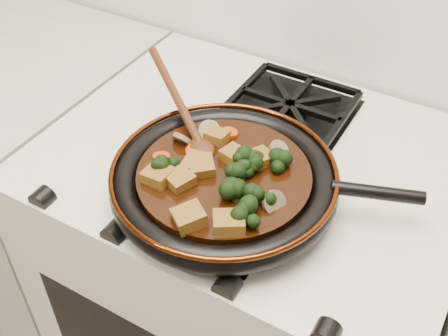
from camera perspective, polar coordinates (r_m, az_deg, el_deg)
The scene contains 31 objects.
stove at distance 1.35m, azimuth 2.52°, elevation -13.24°, with size 0.76×0.60×0.90m, color silver.
burner_grate_front at distance 0.91m, azimuth -0.77°, elevation -2.92°, with size 0.23×0.23×0.03m, color black, non-canonical shape.
burner_grate_back at distance 1.11m, azimuth 6.67°, elevation 6.02°, with size 0.23×0.23×0.03m, color black, non-canonical shape.
skillet at distance 0.90m, azimuth 0.12°, elevation -1.25°, with size 0.48×0.37×0.05m.
braising_sauce at distance 0.90m, azimuth 0.00°, elevation -1.00°, with size 0.28×0.28×0.02m, color black.
tofu_cube_0 at distance 0.87m, azimuth -4.51°, elevation -1.23°, with size 0.04×0.04×0.02m, color brown.
tofu_cube_1 at distance 0.89m, azimuth -2.94°, elevation 0.41°, with size 0.04×0.03×0.02m, color brown.
tofu_cube_2 at distance 0.91m, azimuth 3.73°, elevation 0.99°, with size 0.04×0.03×0.02m, color brown.
tofu_cube_3 at distance 0.88m, azimuth -6.71°, elevation -0.80°, with size 0.04×0.04×0.02m, color brown.
tofu_cube_4 at distance 0.91m, azimuth 0.93°, elevation 1.32°, with size 0.03×0.04×0.02m, color brown.
tofu_cube_5 at distance 0.95m, azimuth -0.70°, elevation 3.20°, with size 0.04×0.03×0.02m, color brown.
tofu_cube_6 at distance 0.81m, azimuth -3.55°, elevation -5.06°, with size 0.04×0.04×0.02m, color brown.
tofu_cube_7 at distance 0.80m, azimuth 0.50°, elevation -5.61°, with size 0.04×0.04×0.02m, color brown.
tofu_cube_8 at distance 0.89m, azimuth -2.26°, elevation 0.12°, with size 0.04×0.04×0.02m, color brown.
broccoli_floret_0 at distance 0.87m, azimuth 1.78°, elevation -0.68°, with size 0.06×0.06×0.05m, color black, non-canonical shape.
broccoli_floret_1 at distance 0.89m, azimuth 2.45°, elevation 0.50°, with size 0.06×0.06×0.05m, color black, non-canonical shape.
broccoli_floret_2 at distance 0.89m, azimuth -5.58°, elevation 0.18°, with size 0.05×0.05×0.05m, color black, non-canonical shape.
broccoli_floret_3 at distance 0.84m, azimuth 1.29°, elevation -2.92°, with size 0.06×0.06×0.05m, color black, non-canonical shape.
broccoli_floret_4 at distance 0.90m, azimuth 5.80°, elevation 0.45°, with size 0.06×0.06×0.05m, color black, non-canonical shape.
broccoli_floret_5 at distance 0.84m, azimuth 3.72°, elevation -2.86°, with size 0.06×0.06×0.05m, color black, non-canonical shape.
broccoli_floret_6 at distance 0.81m, azimuth 2.79°, elevation -4.99°, with size 0.06×0.06×0.05m, color black, non-canonical shape.
carrot_coin_0 at distance 0.92m, azimuth -6.38°, elevation 1.10°, with size 0.03×0.03×0.01m, color #C13205.
carrot_coin_1 at distance 0.81m, azimuth -0.01°, elevation -5.46°, with size 0.03×0.03×0.01m, color #C13205.
carrot_coin_2 at distance 0.96m, azimuth 0.56°, elevation 3.59°, with size 0.03×0.03×0.01m, color #C13205.
carrot_coin_3 at distance 0.92m, azimuth -2.94°, elevation 1.79°, with size 0.03×0.03×0.01m, color #C13205.
carrot_coin_4 at distance 0.92m, azimuth 0.94°, elevation 1.82°, with size 0.03×0.03×0.01m, color #C13205.
mushroom_slice_0 at distance 0.93m, azimuth 5.58°, elevation 1.92°, with size 0.03×0.03×0.01m, color brown.
mushroom_slice_1 at distance 0.94m, azimuth -4.24°, elevation 2.92°, with size 0.04×0.04×0.01m, color brown.
mushroom_slice_2 at distance 0.96m, azimuth -1.52°, elevation 3.83°, with size 0.04×0.04×0.01m, color brown.
mushroom_slice_3 at distance 0.84m, azimuth 5.10°, elevation -3.51°, with size 0.04×0.04×0.01m, color brown.
wooden_spoon at distance 0.97m, azimuth -3.84°, elevation 5.17°, with size 0.14×0.11×0.24m.
Camera 1 is at (0.33, 1.00, 1.56)m, focal length 45.00 mm.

